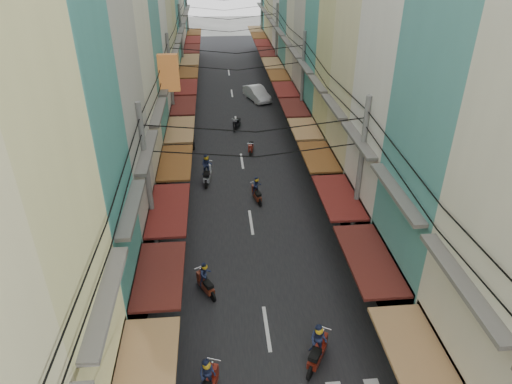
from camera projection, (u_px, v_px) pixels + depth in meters
ground at (262, 295)px, 20.60m from camera, size 160.00×160.00×0.00m
road at (237, 130)px, 37.91m from camera, size 10.00×80.00×0.02m
sidewalk_left at (158, 132)px, 37.39m from camera, size 3.00×80.00×0.06m
sidewalk_right at (314, 127)px, 38.42m from camera, size 3.00×80.00×0.06m
building_row_left at (115, 13)px, 29.49m from camera, size 7.80×67.67×23.70m
building_row_right at (354, 15)px, 30.82m from camera, size 7.80×68.98×22.59m
utility_poles at (239, 65)px, 30.35m from camera, size 10.20×66.13×8.20m
white_car at (257, 100)px, 44.74m from camera, size 5.07×3.24×1.67m
bicycle at (445, 335)px, 18.58m from camera, size 1.51×0.85×0.98m
moving_scooters at (232, 223)px, 24.80m from camera, size 5.93×27.04×2.00m
parked_scooters at (368, 352)px, 17.25m from camera, size 13.19×14.35×0.94m
pedestrians at (158, 255)px, 21.53m from camera, size 12.46×22.43×2.23m
market_umbrella at (455, 305)px, 17.30m from camera, size 2.12×2.12×2.23m
traffic_sign at (464, 365)px, 14.50m from camera, size 0.10×0.68×3.12m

